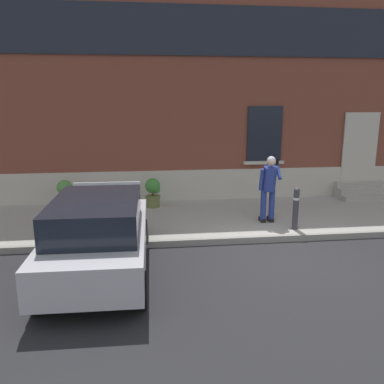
# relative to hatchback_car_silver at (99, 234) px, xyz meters

# --- Properties ---
(ground_plane) EXTENTS (80.00, 80.00, 0.00)m
(ground_plane) POSITION_rel_hatchback_car_silver_xyz_m (3.79, 0.31, -0.79)
(ground_plane) COLOR #232326
(sidewalk) EXTENTS (24.00, 3.60, 0.15)m
(sidewalk) POSITION_rel_hatchback_car_silver_xyz_m (3.79, 3.11, -0.71)
(sidewalk) COLOR #99968E
(sidewalk) RESTS_ON ground
(curb_edge) EXTENTS (24.00, 0.12, 0.15)m
(curb_edge) POSITION_rel_hatchback_car_silver_xyz_m (3.79, 1.25, -0.71)
(curb_edge) COLOR gray
(curb_edge) RESTS_ON ground
(building_facade) EXTENTS (24.00, 1.52, 7.50)m
(building_facade) POSITION_rel_hatchback_car_silver_xyz_m (3.80, 5.60, 2.94)
(building_facade) COLOR brown
(building_facade) RESTS_ON ground
(entrance_stoop) EXTENTS (1.61, 0.96, 0.48)m
(entrance_stoop) POSITION_rel_hatchback_car_silver_xyz_m (7.86, 4.54, -0.45)
(entrance_stoop) COLOR #9E998E
(entrance_stoop) RESTS_ON sidewalk
(hatchback_car_silver) EXTENTS (1.86, 4.10, 1.50)m
(hatchback_car_silver) POSITION_rel_hatchback_car_silver_xyz_m (0.00, 0.00, 0.00)
(hatchback_car_silver) COLOR #B7B7BF
(hatchback_car_silver) RESTS_ON ground
(bollard_near_person) EXTENTS (0.15, 0.15, 1.04)m
(bollard_near_person) POSITION_rel_hatchback_car_silver_xyz_m (4.52, 1.66, -0.08)
(bollard_near_person) COLOR #333338
(bollard_near_person) RESTS_ON sidewalk
(person_on_phone) EXTENTS (0.51, 0.51, 1.74)m
(person_on_phone) POSITION_rel_hatchback_car_silver_xyz_m (4.02, 2.26, 0.36)
(person_on_phone) COLOR navy
(person_on_phone) RESTS_ON sidewalk
(planter_terracotta) EXTENTS (0.44, 0.44, 0.86)m
(planter_terracotta) POSITION_rel_hatchback_car_silver_xyz_m (-1.38, 4.21, -0.18)
(planter_terracotta) COLOR #B25B38
(planter_terracotta) RESTS_ON sidewalk
(planter_olive) EXTENTS (0.44, 0.44, 0.86)m
(planter_olive) POSITION_rel_hatchback_car_silver_xyz_m (1.13, 4.16, -0.18)
(planter_olive) COLOR #606B38
(planter_olive) RESTS_ON sidewalk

